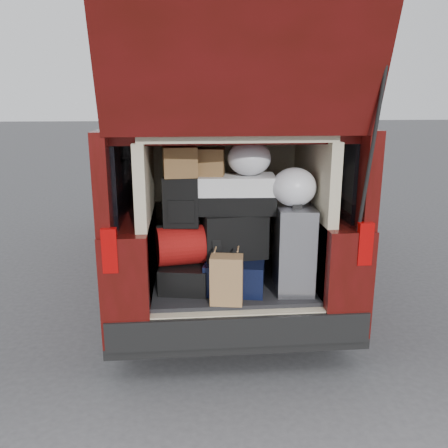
{
  "coord_description": "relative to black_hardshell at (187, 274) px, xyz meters",
  "views": [
    {
      "loc": [
        -0.38,
        -3.34,
        1.99
      ],
      "look_at": [
        -0.06,
        0.2,
        1.04
      ],
      "focal_mm": 38.0,
      "sensor_mm": 36.0,
      "label": 1
    }
  ],
  "objects": [
    {
      "name": "red_duffel",
      "position": [
        0.0,
        -0.04,
        0.25
      ],
      "size": [
        0.5,
        0.37,
        0.3
      ],
      "primitive_type": "cube",
      "rotation": [
        0.0,
        0.0,
        0.16
      ],
      "color": "maroon",
      "rests_on": "black_hardshell"
    },
    {
      "name": "black_soft_case",
      "position": [
        0.37,
        -0.0,
        0.31
      ],
      "size": [
        0.52,
        0.35,
        0.35
      ],
      "primitive_type": "cube",
      "rotation": [
        0.0,
        0.0,
        0.13
      ],
      "color": "black",
      "rests_on": "navy_hardshell"
    },
    {
      "name": "plastic_bag_center",
      "position": [
        0.48,
        0.01,
        0.9
      ],
      "size": [
        0.37,
        0.36,
        0.26
      ],
      "primitive_type": "ellipsoid",
      "rotation": [
        0.0,
        0.0,
        0.16
      ],
      "color": "silver",
      "rests_on": "twotone_duffel"
    },
    {
      "name": "black_hardshell",
      "position": [
        0.0,
        0.0,
        0.0
      ],
      "size": [
        0.45,
        0.55,
        0.2
      ],
      "primitive_type": "cube",
      "rotation": [
        0.0,
        0.0,
        -0.19
      ],
      "color": "black",
      "rests_on": "load_floor"
    },
    {
      "name": "grocery_sack_upper",
      "position": [
        0.19,
        0.05,
        0.87
      ],
      "size": [
        0.23,
        0.2,
        0.2
      ],
      "primitive_type": "cube",
      "rotation": [
        0.0,
        0.0,
        -0.16
      ],
      "color": "brown",
      "rests_on": "twotone_duffel"
    },
    {
      "name": "silver_roller",
      "position": [
        0.81,
        -0.12,
        0.23
      ],
      "size": [
        0.31,
        0.46,
        0.66
      ],
      "primitive_type": "cube",
      "rotation": [
        0.0,
        0.0,
        -0.08
      ],
      "color": "silver",
      "rests_on": "load_floor"
    },
    {
      "name": "ground",
      "position": [
        0.36,
        -0.17,
        -0.65
      ],
      "size": [
        80.0,
        80.0,
        0.0
      ],
      "primitive_type": "plane",
      "color": "#38383B",
      "rests_on": "ground"
    },
    {
      "name": "grocery_sack_lower",
      "position": [
        -0.04,
        -0.01,
        0.88
      ],
      "size": [
        0.26,
        0.22,
        0.22
      ],
      "primitive_type": "cube",
      "rotation": [
        0.0,
        0.0,
        0.09
      ],
      "color": "brown",
      "rests_on": "backpack"
    },
    {
      "name": "load_floor",
      "position": [
        0.36,
        0.1,
        -0.37
      ],
      "size": [
        1.24,
        1.05,
        0.55
      ],
      "primitive_type": "cube",
      "color": "black",
      "rests_on": "ground"
    },
    {
      "name": "navy_hardshell",
      "position": [
        0.38,
        -0.03,
        0.02
      ],
      "size": [
        0.54,
        0.62,
        0.24
      ],
      "primitive_type": "cube",
      "rotation": [
        0.0,
        0.0,
        -0.2
      ],
      "color": "black",
      "rests_on": "load_floor"
    },
    {
      "name": "twotone_duffel",
      "position": [
        0.36,
        0.04,
        0.63
      ],
      "size": [
        0.65,
        0.37,
        0.28
      ],
      "primitive_type": "cube",
      "rotation": [
        0.0,
        0.0,
        -0.06
      ],
      "color": "white",
      "rests_on": "black_soft_case"
    },
    {
      "name": "backpack",
      "position": [
        -0.03,
        -0.03,
        0.59
      ],
      "size": [
        0.27,
        0.18,
        0.37
      ],
      "primitive_type": "cube",
      "rotation": [
        0.0,
        0.0,
        -0.08
      ],
      "color": "black",
      "rests_on": "red_duffel"
    },
    {
      "name": "plastic_bag_right",
      "position": [
        0.8,
        -0.12,
        0.7
      ],
      "size": [
        0.37,
        0.35,
        0.29
      ],
      "primitive_type": "ellipsoid",
      "rotation": [
        0.0,
        0.0,
        0.13
      ],
      "color": "silver",
      "rests_on": "silver_roller"
    },
    {
      "name": "minivan",
      "position": [
        0.36,
        1.69,
        0.26
      ],
      "size": [
        1.9,
        5.35,
        2.77
      ],
      "color": "black",
      "rests_on": "ground"
    },
    {
      "name": "kraft_bag",
      "position": [
        0.28,
        -0.35,
        0.08
      ],
      "size": [
        0.25,
        0.18,
        0.36
      ],
      "primitive_type": "cube",
      "rotation": [
        0.0,
        0.0,
        -0.16
      ],
      "color": "#A87A4C",
      "rests_on": "load_floor"
    }
  ]
}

